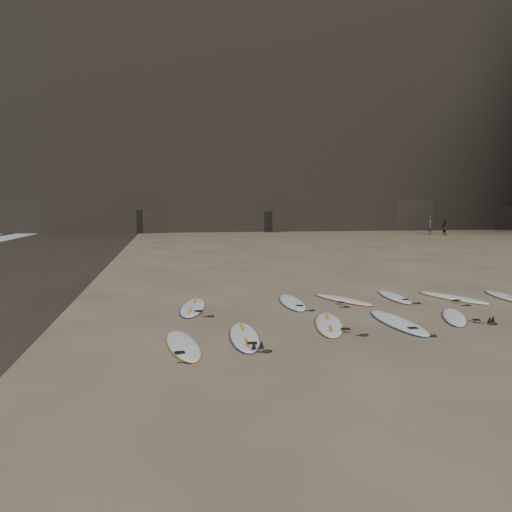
{
  "coord_description": "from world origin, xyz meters",
  "views": [
    {
      "loc": [
        -4.16,
        -11.49,
        2.93
      ],
      "look_at": [
        -1.62,
        2.5,
        1.5
      ],
      "focal_mm": 35.0,
      "sensor_mm": 36.0,
      "label": 1
    }
  ],
  "objects": [
    {
      "name": "surfboard_7",
      "position": [
        1.23,
        3.04,
        0.04
      ],
      "size": [
        1.52,
        2.36,
        0.08
      ],
      "primitive_type": "ellipsoid",
      "rotation": [
        0.0,
        0.0,
        0.45
      ],
      "color": "white",
      "rests_on": "ground"
    },
    {
      "name": "surfboard_3",
      "position": [
        1.5,
        -0.13,
        0.05
      ],
      "size": [
        0.69,
        2.79,
        0.1
      ],
      "primitive_type": "ellipsoid",
      "rotation": [
        0.0,
        0.0,
        0.01
      ],
      "color": "white",
      "rests_on": "ground"
    },
    {
      "name": "surfboard_2",
      "position": [
        -0.25,
        0.01,
        0.05
      ],
      "size": [
        1.25,
        2.64,
        0.09
      ],
      "primitive_type": "ellipsoid",
      "rotation": [
        0.0,
        0.0,
        -0.26
      ],
      "color": "white",
      "rests_on": "ground"
    },
    {
      "name": "surfboard_5",
      "position": [
        -3.43,
        2.65,
        0.05
      ],
      "size": [
        1.06,
        2.74,
        0.1
      ],
      "primitive_type": "ellipsoid",
      "rotation": [
        0.0,
        0.0,
        -0.16
      ],
      "color": "white",
      "rests_on": "ground"
    },
    {
      "name": "person_a",
      "position": [
        22.75,
        35.95,
        0.94
      ],
      "size": [
        0.82,
        0.75,
        1.88
      ],
      "primitive_type": "imported",
      "rotation": [
        0.0,
        0.0,
        0.58
      ],
      "color": "#222228",
      "rests_on": "ground"
    },
    {
      "name": "ground",
      "position": [
        0.0,
        0.0,
        0.0
      ],
      "size": [
        240.0,
        240.0,
        0.0
      ],
      "primitive_type": "plane",
      "color": "#897559",
      "rests_on": "ground"
    },
    {
      "name": "headland",
      "position": [
        23.84,
        48.78,
        21.02
      ],
      "size": [
        170.0,
        101.0,
        63.47
      ],
      "color": "black",
      "rests_on": "ground"
    },
    {
      "name": "surfboard_10",
      "position": [
        6.53,
        2.64,
        0.04
      ],
      "size": [
        0.93,
        2.35,
        0.08
      ],
      "primitive_type": "ellipsoid",
      "rotation": [
        0.0,
        0.0,
        -0.17
      ],
      "color": "white",
      "rests_on": "ground"
    },
    {
      "name": "surfboard_8",
      "position": [
        3.0,
        3.17,
        0.04
      ],
      "size": [
        0.73,
        2.37,
        0.08
      ],
      "primitive_type": "ellipsoid",
      "rotation": [
        0.0,
        0.0,
        -0.07
      ],
      "color": "white",
      "rests_on": "ground"
    },
    {
      "name": "surfboard_0",
      "position": [
        -3.85,
        -1.2,
        0.04
      ],
      "size": [
        0.88,
        2.51,
        0.09
      ],
      "primitive_type": "ellipsoid",
      "rotation": [
        0.0,
        0.0,
        0.12
      ],
      "color": "white",
      "rests_on": "ground"
    },
    {
      "name": "person_b",
      "position": [
        23.42,
        34.27,
        0.77
      ],
      "size": [
        0.77,
        0.88,
        1.55
      ],
      "primitive_type": "imported",
      "rotation": [
        0.0,
        0.0,
        1.84
      ],
      "color": "black",
      "rests_on": "ground"
    },
    {
      "name": "surfboard_9",
      "position": [
        4.77,
        2.74,
        0.05
      ],
      "size": [
        1.49,
        2.59,
        0.09
      ],
      "primitive_type": "ellipsoid",
      "rotation": [
        0.0,
        0.0,
        0.37
      ],
      "color": "white",
      "rests_on": "ground"
    },
    {
      "name": "surfboard_1",
      "position": [
        -2.48,
        -0.78,
        0.05
      ],
      "size": [
        0.8,
        2.6,
        0.09
      ],
      "primitive_type": "ellipsoid",
      "rotation": [
        0.0,
        0.0,
        -0.07
      ],
      "color": "white",
      "rests_on": "ground"
    },
    {
      "name": "surfboard_4",
      "position": [
        3.25,
        0.21,
        0.04
      ],
      "size": [
        1.44,
        2.21,
        0.08
      ],
      "primitive_type": "ellipsoid",
      "rotation": [
        0.0,
        0.0,
        -0.45
      ],
      "color": "white",
      "rests_on": "ground"
    },
    {
      "name": "surfboard_6",
      "position": [
        -0.45,
        2.86,
        0.05
      ],
      "size": [
        0.76,
        2.59,
        0.09
      ],
      "primitive_type": "ellipsoid",
      "rotation": [
        0.0,
        0.0,
        -0.06
      ],
      "color": "white",
      "rests_on": "ground"
    }
  ]
}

